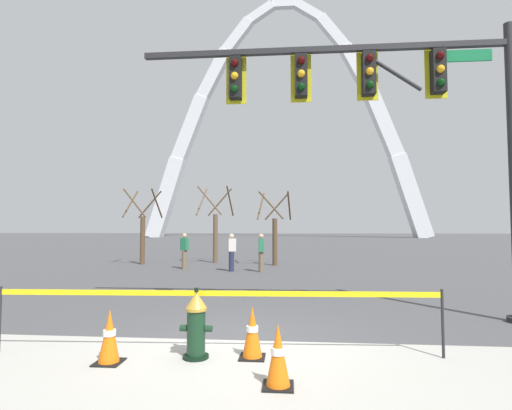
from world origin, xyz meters
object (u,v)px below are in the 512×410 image
Objects in this scene: traffic_signal_gantry at (390,104)px; pedestrian_standing_center at (184,251)px; pedestrian_walking_right at (231,252)px; traffic_cone_by_hydrant at (109,337)px; monument_arch at (285,130)px; traffic_cone_curb_edge at (252,333)px; pedestrian_walking_left at (261,252)px; traffic_cone_mid_sidewalk at (278,356)px; fire_hydrant at (196,325)px.

traffic_signal_gantry reaches higher than pedestrian_standing_center.
traffic_signal_gantry is 10.13m from pedestrian_walking_right.
monument_arch is at bearing 88.61° from traffic_cone_by_hydrant.
traffic_cone_by_hydrant is 1.96m from traffic_cone_curb_edge.
pedestrian_walking_left and pedestrian_standing_center have the same top height.
traffic_cone_mid_sidewalk is (2.31, -0.59, 0.00)m from traffic_cone_by_hydrant.
traffic_cone_by_hydrant is (-1.13, -0.31, -0.11)m from fire_hydrant.
pedestrian_walking_left reaches higher than traffic_cone_mid_sidewalk.
traffic_signal_gantry is (4.53, 2.91, 4.05)m from traffic_cone_by_hydrant.
traffic_cone_curb_edge is 0.09× the size of traffic_signal_gantry.
pedestrian_walking_left is at bearing 89.25° from fire_hydrant.
traffic_cone_by_hydrant is at bearing -164.62° from fire_hydrant.
pedestrian_walking_left is (1.27, 11.09, 0.46)m from traffic_cone_by_hydrant.
traffic_cone_mid_sidewalk is 0.01× the size of monument_arch.
traffic_cone_by_hydrant and traffic_cone_curb_edge have the same top height.
traffic_signal_gantry is (2.61, 2.53, 4.05)m from traffic_cone_curb_edge.
fire_hydrant is 0.62× the size of pedestrian_walking_left.
pedestrian_standing_center is at bearing 106.14° from fire_hydrant.
pedestrian_walking_right is (-1.13, 10.92, 0.35)m from fire_hydrant.
pedestrian_walking_right is at bearing 95.92° from fire_hydrant.
monument_arch is at bearing 92.54° from traffic_signal_gantry.
pedestrian_walking_left is (-1.05, 11.68, 0.46)m from traffic_cone_mid_sidewalk.
fire_hydrant is 1.18m from traffic_cone_by_hydrant.
fire_hydrant is 5.82m from traffic_signal_gantry.
traffic_signal_gantry is 67.03m from monument_arch.
traffic_cone_curb_edge is at bearing -89.76° from monument_arch.
pedestrian_walking_right is at bearing 173.76° from pedestrian_walking_left.
fire_hydrant reaches higher than traffic_cone_mid_sidewalk.
pedestrian_walking_right is at bearing 90.02° from traffic_cone_by_hydrant.
pedestrian_walking_left is at bearing 83.47° from traffic_cone_by_hydrant.
pedestrian_walking_right is (-2.32, 11.82, 0.46)m from traffic_cone_mid_sidewalk.
traffic_cone_mid_sidewalk is 1.00× the size of traffic_cone_curb_edge.
pedestrian_walking_right is (-0.00, 11.23, 0.46)m from traffic_cone_by_hydrant.
traffic_cone_mid_sidewalk is 13.38m from pedestrian_standing_center.
traffic_signal_gantry is at bearing 37.34° from fire_hydrant.
pedestrian_standing_center is at bearing 109.77° from traffic_cone_curb_edge.
traffic_cone_curb_edge is (-0.39, 0.97, 0.00)m from traffic_cone_mid_sidewalk.
pedestrian_standing_center is at bearing 165.88° from pedestrian_walking_left.
monument_arch reaches higher than pedestrian_walking_left.
traffic_cone_curb_edge is at bearing 112.05° from traffic_cone_mid_sidewalk.
traffic_cone_by_hydrant is at bearing -168.84° from traffic_cone_curb_edge.
traffic_cone_mid_sidewalk is 0.09× the size of traffic_signal_gantry.
monument_arch is 59.40m from pedestrian_standing_center.
fire_hydrant is 1.36× the size of traffic_cone_curb_edge.
fire_hydrant is 1.49m from traffic_cone_mid_sidewalk.
pedestrian_walking_right reaches higher than traffic_cone_curb_edge.
pedestrian_standing_center and pedestrian_walking_right have the same top height.
traffic_cone_mid_sidewalk is at bearing -89.44° from monument_arch.
monument_arch is (1.64, 67.97, 19.90)m from traffic_cone_by_hydrant.
pedestrian_walking_left is at bearing 111.75° from traffic_signal_gantry.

